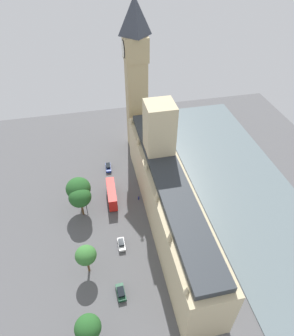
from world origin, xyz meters
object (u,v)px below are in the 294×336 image
object	(u,v)px
double_decker_bus_opposite_hall	(112,194)
car_dark_green_far_end	(121,292)
clock_tower	(136,79)
plane_tree_midblock	(86,255)
plane_tree_corner	(78,188)
parliament_building	(167,194)
plane_tree_by_river_gate	(80,197)
street_lamp_slot_10	(86,206)
plane_tree_under_trees	(88,328)
car_blue_kerbside	(108,167)
pedestrian_near_tower	(139,198)
car_white_leading	(121,244)
street_lamp_trailing	(93,323)

from	to	relation	value
double_decker_bus_opposite_hall	car_dark_green_far_end	bearing A→B (deg)	-91.60
clock_tower	plane_tree_midblock	bearing A→B (deg)	66.25
car_dark_green_far_end	plane_tree_corner	xyz separation A→B (m)	(7.52, -29.10, 7.12)
parliament_building	plane_tree_corner	size ratio (longest dim) A/B	5.83
plane_tree_corner	double_decker_bus_opposite_hall	bearing A→B (deg)	-172.84
plane_tree_by_river_gate	street_lamp_slot_10	xyz separation A→B (m)	(-1.26, 0.62, -3.17)
parliament_building	plane_tree_under_trees	xyz separation A→B (m)	(23.49, 29.10, -2.96)
plane_tree_under_trees	street_lamp_slot_10	world-z (taller)	plane_tree_under_trees
car_blue_kerbside	pedestrian_near_tower	size ratio (longest dim) A/B	2.91
car_white_leading	plane_tree_corner	distance (m)	19.97
double_decker_bus_opposite_hall	plane_tree_corner	distance (m)	10.75
car_blue_kerbside	double_decker_bus_opposite_hall	size ratio (longest dim) A/B	0.44
car_blue_kerbside	car_dark_green_far_end	world-z (taller)	same
clock_tower	car_white_leading	xyz separation A→B (m)	(12.73, 43.65, -25.71)
car_white_leading	car_dark_green_far_end	distance (m)	13.23
parliament_building	street_lamp_trailing	world-z (taller)	parliament_building
parliament_building	pedestrian_near_tower	distance (m)	13.51
parliament_building	double_decker_bus_opposite_hall	distance (m)	18.59
plane_tree_corner	plane_tree_under_trees	bearing A→B (deg)	90.19
plane_tree_under_trees	street_lamp_trailing	size ratio (longest dim) A/B	1.34
car_white_leading	plane_tree_midblock	world-z (taller)	plane_tree_midblock
plane_tree_corner	clock_tower	bearing A→B (deg)	-128.90
car_blue_kerbside	plane_tree_corner	size ratio (longest dim) A/B	0.43
clock_tower	plane_tree_by_river_gate	distance (m)	42.25
plane_tree_under_trees	street_lamp_slot_10	size ratio (longest dim) A/B	1.53
plane_tree_under_trees	plane_tree_by_river_gate	bearing A→B (deg)	-90.19
plane_tree_midblock	street_lamp_slot_10	size ratio (longest dim) A/B	1.56
plane_tree_by_river_gate	street_lamp_trailing	size ratio (longest dim) A/B	1.52
clock_tower	car_white_leading	distance (m)	52.24
clock_tower	street_lamp_trailing	size ratio (longest dim) A/B	7.90
street_lamp_trailing	plane_tree_midblock	bearing A→B (deg)	-88.85
double_decker_bus_opposite_hall	parliament_building	bearing A→B (deg)	-32.26
plane_tree_corner	street_lamp_trailing	world-z (taller)	plane_tree_corner
plane_tree_midblock	plane_tree_corner	size ratio (longest dim) A/B	0.81
plane_tree_by_river_gate	plane_tree_corner	distance (m)	2.87
plane_tree_corner	street_lamp_slot_10	distance (m)	5.41
clock_tower	double_decker_bus_opposite_hall	distance (m)	38.01
car_blue_kerbside	street_lamp_slot_10	size ratio (longest dim) A/B	0.82
pedestrian_near_tower	plane_tree_by_river_gate	world-z (taller)	plane_tree_by_river_gate
plane_tree_midblock	plane_tree_corner	bearing A→B (deg)	-88.14
car_blue_kerbside	plane_tree_under_trees	distance (m)	54.67
double_decker_bus_opposite_hall	plane_tree_by_river_gate	world-z (taller)	plane_tree_by_river_gate
street_lamp_trailing	street_lamp_slot_10	size ratio (longest dim) A/B	1.14
car_white_leading	pedestrian_near_tower	world-z (taller)	car_white_leading
car_dark_green_far_end	double_decker_bus_opposite_hall	bearing A→B (deg)	83.90
double_decker_bus_opposite_hall	clock_tower	bearing A→B (deg)	65.41
plane_tree_under_trees	street_lamp_trailing	distance (m)	2.60
car_dark_green_far_end	street_lamp_slot_10	bearing A→B (deg)	100.32
clock_tower	plane_tree_corner	distance (m)	40.08
double_decker_bus_opposite_hall	plane_tree_midblock	distance (m)	24.52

